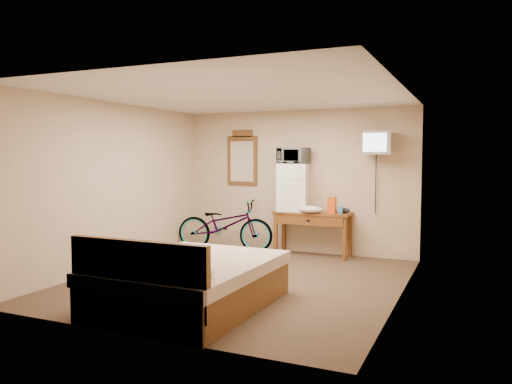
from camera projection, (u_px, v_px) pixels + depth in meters
room at (240, 189)px, 6.70m from camera, size 4.60×4.64×2.50m
desk at (312, 220)px, 8.42m from camera, size 1.30×0.51×0.75m
mini_fridge at (293, 187)px, 8.55m from camera, size 0.57×0.55×0.82m
microwave at (293, 156)px, 8.51m from camera, size 0.55×0.43×0.27m
snack_bag at (332, 205)px, 8.22m from camera, size 0.14×0.09×0.27m
blue_cup at (341, 210)px, 8.18m from camera, size 0.07×0.07×0.13m
cloth_cream at (311, 209)px, 8.27m from camera, size 0.40×0.31×0.12m
cloth_dark_a at (283, 209)px, 8.50m from camera, size 0.25×0.19×0.09m
cloth_dark_b at (345, 210)px, 8.29m from camera, size 0.18×0.15×0.08m
crt_television at (377, 143)px, 7.92m from camera, size 0.48×0.59×0.38m
wall_mirror at (242, 158)px, 9.17m from camera, size 0.59×0.04×1.00m
bicycle at (225, 225)px, 8.93m from camera, size 1.84×0.89×0.93m
bed at (188, 282)px, 5.52m from camera, size 1.62×2.12×0.90m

